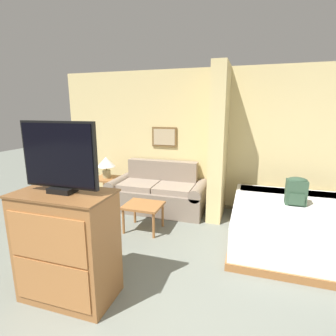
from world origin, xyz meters
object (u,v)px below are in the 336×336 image
couch (158,193)px  backpack (296,191)px  table_lamp (106,163)px  tv (59,158)px  bed (299,225)px  coffee_table (143,208)px  tv_dresser (67,246)px

couch → backpack: (2.29, -0.51, 0.42)m
table_lamp → tv: 2.80m
table_lamp → bed: table_lamp is taller
coffee_table → tv_dresser: 1.63m
tv → bed: tv is taller
couch → tv_dresser: 2.55m
table_lamp → coffee_table: bearing=-37.9°
bed → backpack: size_ratio=4.96×
table_lamp → bed: bearing=-10.1°
tv_dresser → backpack: (2.33, 2.03, 0.18)m
couch → backpack: 2.38m
couch → bed: couch is taller
backpack → coffee_table: bearing=-169.4°
tv → backpack: (2.33, 2.02, -0.70)m
tv_dresser → table_lamp: bearing=112.5°
couch → tv_dresser: size_ratio=1.63×
tv_dresser → backpack: size_ratio=2.74×
couch → tv: size_ratio=2.33×
couch → backpack: bearing=-12.5°
bed → backpack: bearing=118.6°
tv_dresser → backpack: 3.09m
couch → backpack: backpack is taller
coffee_table → backpack: (2.20, 0.41, 0.37)m
coffee_table → bed: size_ratio=0.29×
tv_dresser → tv: size_ratio=1.43×
bed → couch: bearing=165.2°
table_lamp → tv_dresser: 2.75m
couch → tv: (-0.04, -2.53, 1.12)m
tv → bed: size_ratio=0.39×
couch → coffee_table: size_ratio=3.15×
bed → backpack: 0.48m
coffee_table → tv: size_ratio=0.74×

